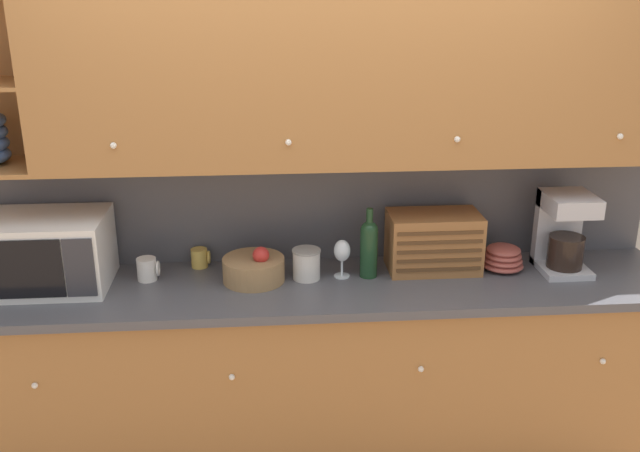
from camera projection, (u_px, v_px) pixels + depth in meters
name	position (u px, v px, depth m)	size (l,w,h in m)	color
ground_plane	(317.00, 418.00, 3.81)	(24.00, 24.00, 0.00)	#896647
wall_back	(316.00, 183.00, 3.40)	(5.64, 0.06, 2.60)	silver
counter_unit	(322.00, 371.00, 3.38)	(3.26, 0.62, 0.93)	#A36B38
backsplash_panel	(317.00, 207.00, 3.41)	(3.24, 0.01, 0.53)	#4C4C51
upper_cabinets	(357.00, 76.00, 3.04)	(3.24, 0.38, 0.75)	#A36B38
microwave	(43.00, 252.00, 3.13)	(0.56, 0.40, 0.32)	silver
mug_blue_second	(148.00, 269.00, 3.23)	(0.10, 0.09, 0.10)	silver
mug	(200.00, 258.00, 3.37)	(0.09, 0.08, 0.09)	gold
fruit_basket	(254.00, 269.00, 3.22)	(0.28, 0.28, 0.17)	#937047
storage_canister	(306.00, 264.00, 3.24)	(0.13, 0.13, 0.14)	silver
wine_glass	(342.00, 252.00, 3.24)	(0.08, 0.08, 0.18)	silver
wine_bottle	(369.00, 246.00, 3.24)	(0.08, 0.08, 0.33)	#19381E
bread_box	(433.00, 242.00, 3.32)	(0.42, 0.25, 0.27)	#996033
bowl_stack_on_counter	(503.00, 258.00, 3.35)	(0.20, 0.20, 0.12)	#9E473D
coffee_maker	(564.00, 231.00, 3.30)	(0.22, 0.25, 0.38)	#B7B7BC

